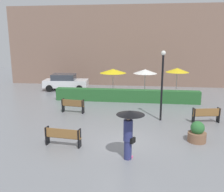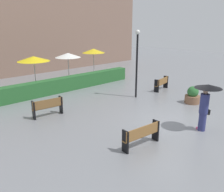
# 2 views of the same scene
# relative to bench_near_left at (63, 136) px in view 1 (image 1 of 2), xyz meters

# --- Properties ---
(ground_plane) EXTENTS (60.00, 60.00, 0.00)m
(ground_plane) POSITION_rel_bench_near_left_xyz_m (2.81, 0.48, -0.51)
(ground_plane) COLOR gray
(bench_near_left) EXTENTS (1.74, 0.49, 0.87)m
(bench_near_left) POSITION_rel_bench_near_left_xyz_m (0.00, 0.00, 0.00)
(bench_near_left) COLOR olive
(bench_near_left) RESTS_ON ground
(bench_far_left) EXTENTS (1.59, 0.52, 0.92)m
(bench_far_left) POSITION_rel_bench_near_left_xyz_m (-1.07, 5.30, 0.03)
(bench_far_left) COLOR brown
(bench_far_left) RESTS_ON ground
(bench_far_right) EXTENTS (1.65, 0.62, 0.89)m
(bench_far_right) POSITION_rel_bench_near_left_xyz_m (7.36, 4.33, 0.01)
(bench_far_right) COLOR olive
(bench_far_right) RESTS_ON ground
(pedestrian_with_umbrella) EXTENTS (1.14, 1.14, 2.10)m
(pedestrian_with_umbrella) POSITION_rel_bench_near_left_xyz_m (3.11, -0.90, 0.93)
(pedestrian_with_umbrella) COLOR navy
(pedestrian_with_umbrella) RESTS_ON ground
(planter_pot) EXTENTS (0.88, 0.88, 1.03)m
(planter_pot) POSITION_rel_bench_near_left_xyz_m (6.26, 1.35, -0.07)
(planter_pot) COLOR brown
(planter_pot) RESTS_ON ground
(lamp_post) EXTENTS (0.28, 0.28, 4.22)m
(lamp_post) POSITION_rel_bench_near_left_xyz_m (4.71, 4.45, 2.05)
(lamp_post) COLOR black
(lamp_post) RESTS_ON ground
(patio_umbrella_yellow) EXTENTS (2.26, 2.26, 2.36)m
(patio_umbrella_yellow) POSITION_rel_bench_near_left_xyz_m (0.97, 10.81, 1.67)
(patio_umbrella_yellow) COLOR silver
(patio_umbrella_yellow) RESTS_ON ground
(patio_umbrella_white) EXTENTS (1.99, 1.99, 2.39)m
(patio_umbrella_white) POSITION_rel_bench_near_left_xyz_m (3.71, 10.65, 1.70)
(patio_umbrella_white) COLOR silver
(patio_umbrella_white) RESTS_ON ground
(patio_umbrella_yellow_far) EXTENTS (1.93, 1.93, 2.53)m
(patio_umbrella_yellow_far) POSITION_rel_bench_near_left_xyz_m (6.36, 10.77, 1.83)
(patio_umbrella_yellow_far) COLOR silver
(patio_umbrella_yellow_far) RESTS_ON ground
(hedge_strip) EXTENTS (11.38, 0.70, 0.97)m
(hedge_strip) POSITION_rel_bench_near_left_xyz_m (2.27, 8.88, -0.03)
(hedge_strip) COLOR #28602D
(hedge_strip) RESTS_ON ground
(building_facade) EXTENTS (28.00, 1.20, 8.30)m
(building_facade) POSITION_rel_bench_near_left_xyz_m (2.81, 16.48, 3.64)
(building_facade) COLOR #846656
(building_facade) RESTS_ON ground
(parked_car) EXTENTS (4.35, 2.30, 1.57)m
(parked_car) POSITION_rel_bench_near_left_xyz_m (-3.95, 12.74, 0.30)
(parked_car) COLOR silver
(parked_car) RESTS_ON ground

